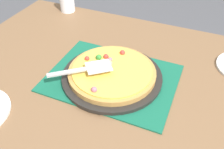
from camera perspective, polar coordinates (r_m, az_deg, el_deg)
The scene contains 6 objects.
dining_table at distance 1.01m, azimuth 0.00°, elevation -5.59°, with size 1.40×1.00×0.75m.
placemat at distance 0.94m, azimuth 0.00°, elevation -0.79°, with size 0.48×0.36×0.01m, color #145B42.
pizza_pan at distance 0.93m, azimuth 0.00°, elevation -0.33°, with size 0.38×0.38×0.01m, color black.
pizza at distance 0.92m, azimuth -0.05°, elevation 0.67°, with size 0.33×0.33×0.05m.
cup_near at distance 1.43m, azimuth -10.47°, elevation 16.61°, with size 0.08×0.08×0.12m, color white.
pizza_server at distance 0.88m, azimuth -6.15°, elevation 1.31°, with size 0.21×0.18×0.01m.
Camera 1 is at (0.28, -0.65, 1.37)m, focal length 39.21 mm.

